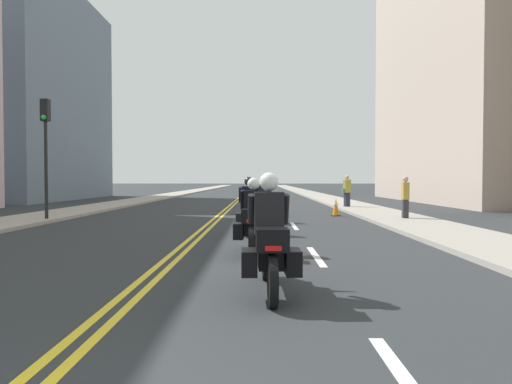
{
  "coord_description": "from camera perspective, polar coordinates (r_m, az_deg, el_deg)",
  "views": [
    {
      "loc": [
        1.74,
        -1.23,
        1.56
      ],
      "look_at": [
        1.61,
        12.15,
        1.19
      ],
      "focal_mm": 31.96,
      "sensor_mm": 36.0,
      "label": 1
    }
  ],
  "objects": [
    {
      "name": "centreline_yellow_outer",
      "position": [
        49.28,
        -1.33,
        -0.25
      ],
      "size": [
        0.12,
        132.0,
        0.01
      ],
      "primitive_type": "cube",
      "color": "yellow",
      "rests_on": "ground"
    },
    {
      "name": "motorcycle_1",
      "position": [
        9.57,
        -0.35,
        -3.76
      ],
      "size": [
        0.77,
        2.23,
        1.6
      ],
      "rotation": [
        0.0,
        0.0,
        -0.03
      ],
      "color": "black",
      "rests_on": "ground"
    },
    {
      "name": "motorcycle_2",
      "position": [
        12.86,
        -0.88,
        -2.47
      ],
      "size": [
        0.78,
        2.12,
        1.64
      ],
      "rotation": [
        0.0,
        0.0,
        0.06
      ],
      "color": "black",
      "rests_on": "ground"
    },
    {
      "name": "motorcycle_4",
      "position": [
        19.88,
        -0.15,
        -1.07
      ],
      "size": [
        0.77,
        2.23,
        1.61
      ],
      "rotation": [
        0.0,
        0.0,
        0.01
      ],
      "color": "black",
      "rests_on": "ground"
    },
    {
      "name": "building_left_1",
      "position": [
        39.92,
        -25.52,
        10.86
      ],
      "size": [
        6.21,
        15.98,
        16.22
      ],
      "color": "slate",
      "rests_on": "ground"
    },
    {
      "name": "traffic_cone_0",
      "position": [
        19.82,
        9.97,
        -1.86
      ],
      "size": [
        0.38,
        0.38,
        0.77
      ],
      "color": "black",
      "rests_on": "ground"
    },
    {
      "name": "building_right_1",
      "position": [
        37.12,
        24.7,
        19.7
      ],
      "size": [
        7.27,
        20.5,
        26.4
      ],
      "color": "#B7A495",
      "rests_on": "ground"
    },
    {
      "name": "traffic_light_near",
      "position": [
        18.48,
        -24.84,
        6.23
      ],
      "size": [
        0.28,
        0.38,
        4.5
      ],
      "color": "black",
      "rests_on": "ground"
    },
    {
      "name": "sidewalk_left",
      "position": [
        50.02,
        -9.54,
        -0.18
      ],
      "size": [
        2.58,
        144.0,
        0.12
      ],
      "primitive_type": "cube",
      "color": "#9F978A",
      "rests_on": "ground"
    },
    {
      "name": "lane_dashes_white",
      "position": [
        30.29,
        2.69,
        -1.38
      ],
      "size": [
        0.14,
        56.4,
        0.01
      ],
      "color": "silver",
      "rests_on": "ground"
    },
    {
      "name": "ground_plane",
      "position": [
        49.28,
        -1.47,
        -0.25
      ],
      "size": [
        264.0,
        264.0,
        0.0
      ],
      "primitive_type": "plane",
      "color": "#2A2D30"
    },
    {
      "name": "pedestrian_1",
      "position": [
        17.95,
        18.18,
        -0.71
      ],
      "size": [
        0.25,
        0.38,
        1.69
      ],
      "rotation": [
        0.0,
        0.0,
        1.49
      ],
      "color": "#2B2931",
      "rests_on": "ground"
    },
    {
      "name": "sidewalk_right",
      "position": [
        49.53,
        6.68,
        -0.18
      ],
      "size": [
        2.58,
        144.0,
        0.12
      ],
      "primitive_type": "cube",
      "color": "gray",
      "rests_on": "ground"
    },
    {
      "name": "motorcycle_3",
      "position": [
        16.55,
        1.0,
        -1.62
      ],
      "size": [
        0.78,
        2.18,
        1.58
      ],
      "rotation": [
        0.0,
        0.0,
        0.06
      ],
      "color": "black",
      "rests_on": "ground"
    },
    {
      "name": "centreline_yellow_inner",
      "position": [
        49.29,
        -1.61,
        -0.24
      ],
      "size": [
        0.12,
        132.0,
        0.01
      ],
      "primitive_type": "cube",
      "color": "yellow",
      "rests_on": "ground"
    },
    {
      "name": "motorcycle_0",
      "position": [
        6.22,
        1.69,
        -6.61
      ],
      "size": [
        0.78,
        2.2,
        1.66
      ],
      "rotation": [
        0.0,
        0.0,
        0.04
      ],
      "color": "black",
      "rests_on": "ground"
    },
    {
      "name": "pedestrian_2",
      "position": [
        24.82,
        11.3,
        0.07
      ],
      "size": [
        0.5,
        0.35,
        1.78
      ],
      "rotation": [
        0.0,
        0.0,
        3.57
      ],
      "color": "#242639",
      "rests_on": "ground"
    }
  ]
}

